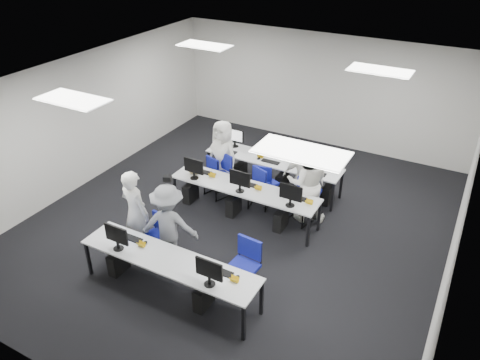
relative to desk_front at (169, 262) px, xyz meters
The scene contains 23 objects.
room 2.54m from the desk_front, 90.00° to the left, with size 9.00×9.02×3.00m.
ceiling_panels 3.33m from the desk_front, 90.00° to the left, with size 5.20×4.60×0.02m.
desk_front is the anchor object (origin of this frame).
desk_mid 2.60m from the desk_front, 90.00° to the left, with size 3.20×0.70×0.73m.
desk_back 4.00m from the desk_front, 90.00° to the left, with size 3.20×0.70×0.73m.
equipment_front 0.38m from the desk_front, behind, with size 2.51×0.41×1.19m.
equipment_mid 2.61m from the desk_front, 94.24° to the left, with size 2.91×0.41×1.19m.
equipment_back 4.04m from the desk_front, 87.27° to the left, with size 2.91×0.41×1.19m.
chair_0 1.13m from the desk_front, 141.18° to the left, with size 0.51×0.54×0.87m.
chair_1 1.28m from the desk_front, 32.46° to the left, with size 0.51×0.55×0.96m.
chair_2 3.29m from the desk_front, 106.65° to the left, with size 0.62×0.65×0.97m.
chair_3 3.20m from the desk_front, 88.39° to the left, with size 0.50×0.53×0.87m.
chair_4 3.30m from the desk_front, 70.38° to the left, with size 0.59×0.63×0.98m.
chair_5 3.59m from the desk_front, 107.89° to the left, with size 0.52×0.55×0.84m.
chair_6 3.40m from the desk_front, 87.93° to the left, with size 0.58×0.60×0.89m.
chair_7 3.64m from the desk_front, 72.10° to the left, with size 0.48×0.51×0.92m.
handbag 2.85m from the desk_front, 115.23° to the left, with size 0.33×0.21×0.27m, color #A08352.
student_0 1.40m from the desk_front, 151.42° to the left, with size 0.63×0.41×1.72m, color white.
student_1 3.39m from the desk_front, 70.13° to the left, with size 0.84×0.66×1.74m, color white.
student_2 3.63m from the desk_front, 106.28° to the left, with size 0.81×0.53×1.65m, color white.
student_3 3.60m from the desk_front, 74.95° to the left, with size 0.88×0.37×1.50m, color white.
photographer 0.87m from the desk_front, 125.81° to the left, with size 1.03×0.59×1.60m, color gray.
dslr_camera 1.42m from the desk_front, 123.45° to the left, with size 0.14×0.18×0.10m, color black.
Camera 1 is at (3.87, -7.05, 5.66)m, focal length 35.00 mm.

